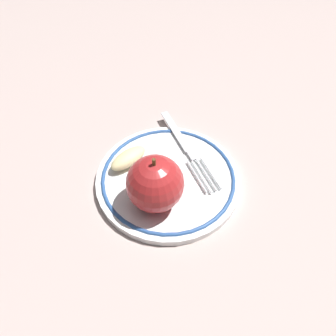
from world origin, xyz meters
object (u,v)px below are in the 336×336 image
(apple_red_whole, at_px, (155,184))
(apple_slice_front, at_px, (128,158))
(plate, at_px, (168,179))
(fork, at_px, (185,146))

(apple_red_whole, bearing_deg, apple_slice_front, 35.60)
(apple_slice_front, bearing_deg, plate, 112.38)
(plate, relative_size, fork, 1.25)
(apple_red_whole, height_order, apple_slice_front, apple_red_whole)
(apple_slice_front, height_order, fork, apple_slice_front)
(apple_red_whole, xyz_separation_m, apple_slice_front, (0.07, 0.05, -0.03))
(plate, distance_m, fork, 0.07)
(apple_red_whole, distance_m, fork, 0.12)
(fork, bearing_deg, plate, -47.08)
(apple_slice_front, xyz_separation_m, fork, (0.04, -0.09, -0.01))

